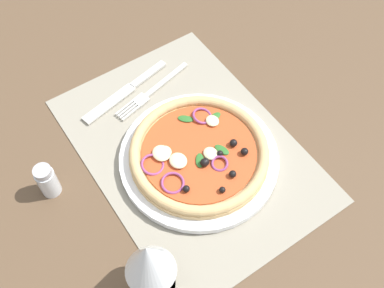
% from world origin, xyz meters
% --- Properties ---
extents(ground_plane, '(1.90, 1.40, 0.02)m').
position_xyz_m(ground_plane, '(0.00, 0.00, -0.01)').
color(ground_plane, brown).
extents(placemat, '(0.48, 0.33, 0.00)m').
position_xyz_m(placemat, '(0.00, 0.00, 0.00)').
color(placemat, gray).
rests_on(placemat, ground_plane).
extents(plate, '(0.27, 0.27, 0.01)m').
position_xyz_m(plate, '(-0.03, -0.00, 0.01)').
color(plate, white).
rests_on(plate, placemat).
extents(pizza, '(0.24, 0.24, 0.03)m').
position_xyz_m(pizza, '(-0.03, 0.00, 0.03)').
color(pizza, tan).
rests_on(pizza, plate).
extents(fork, '(0.06, 0.18, 0.00)m').
position_xyz_m(fork, '(0.14, -0.01, 0.01)').
color(fork, silver).
rests_on(fork, placemat).
extents(knife, '(0.06, 0.20, 0.01)m').
position_xyz_m(knife, '(0.17, 0.03, 0.01)').
color(knife, silver).
rests_on(knife, placemat).
extents(wine_glass, '(0.07, 0.07, 0.15)m').
position_xyz_m(wine_glass, '(-0.17, 0.18, 0.10)').
color(wine_glass, silver).
rests_on(wine_glass, ground_plane).
extents(pepper_shaker, '(0.03, 0.03, 0.07)m').
position_xyz_m(pepper_shaker, '(0.06, 0.24, 0.03)').
color(pepper_shaker, silver).
rests_on(pepper_shaker, ground_plane).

